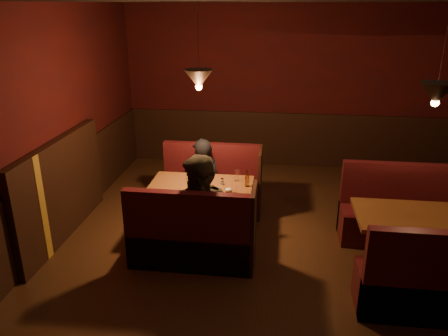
# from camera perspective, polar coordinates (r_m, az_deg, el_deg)

# --- Properties ---
(room) EXTENTS (6.02, 7.02, 2.92)m
(room) POSITION_cam_1_polar(r_m,az_deg,el_deg) (4.82, 5.85, -1.71)
(room) COLOR #502D13
(room) RESTS_ON ground
(main_table) EXTENTS (1.32, 0.80, 0.92)m
(main_table) POSITION_cam_1_polar(r_m,az_deg,el_deg) (5.66, -2.88, -3.72)
(main_table) COLOR brown
(main_table) RESTS_ON ground
(main_bench_far) EXTENTS (1.45, 0.52, 0.99)m
(main_bench_far) POSITION_cam_1_polar(r_m,az_deg,el_deg) (6.42, -1.55, -2.86)
(main_bench_far) COLOR black
(main_bench_far) RESTS_ON ground
(main_bench_near) EXTENTS (1.45, 0.52, 0.99)m
(main_bench_near) POSITION_cam_1_polar(r_m,az_deg,el_deg) (5.11, -4.15, -9.52)
(main_bench_near) COLOR black
(main_bench_near) RESTS_ON ground
(second_table) EXTENTS (1.27, 0.81, 0.71)m
(second_table) POSITION_cam_1_polar(r_m,az_deg,el_deg) (5.30, 23.44, -7.50)
(second_table) COLOR brown
(second_table) RESTS_ON ground
(second_bench_far) EXTENTS (1.40, 0.52, 1.00)m
(second_bench_far) POSITION_cam_1_polar(r_m,az_deg,el_deg) (6.05, 21.61, -5.93)
(second_bench_far) COLOR black
(second_bench_far) RESTS_ON ground
(second_bench_near) EXTENTS (1.40, 0.52, 1.00)m
(second_bench_near) POSITION_cam_1_polar(r_m,az_deg,el_deg) (4.79, 25.76, -13.95)
(second_bench_near) COLOR black
(second_bench_near) RESTS_ON ground
(diner_a) EXTENTS (0.60, 0.46, 1.47)m
(diner_a) POSITION_cam_1_polar(r_m,az_deg,el_deg) (6.19, -2.89, 0.43)
(diner_a) COLOR black
(diner_a) RESTS_ON ground
(diner_b) EXTENTS (0.97, 0.85, 1.67)m
(diner_b) POSITION_cam_1_polar(r_m,az_deg,el_deg) (4.90, -2.84, -3.96)
(diner_b) COLOR #302A1C
(diner_b) RESTS_ON ground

